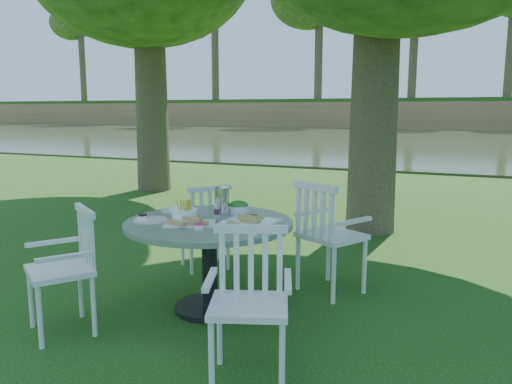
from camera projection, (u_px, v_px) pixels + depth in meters
ground at (247, 291)px, 4.36m from camera, size 140.00×140.00×0.00m
table at (209, 240)px, 3.87m from camera, size 1.30×1.30×0.72m
chair_ne at (324, 229)px, 4.21m from camera, size 0.65×0.63×0.97m
chair_nw at (207, 221)px, 4.87m from camera, size 0.58×0.59×0.85m
chair_sw at (72, 260)px, 3.53m from camera, size 0.60×0.59×0.88m
chair_se at (250, 290)px, 2.94m from camera, size 0.56×0.55×0.88m
tableware at (211, 213)px, 3.93m from camera, size 1.10×0.79×0.23m
river at (436, 141)px, 25.16m from camera, size 100.00×28.00×0.12m
far_bank at (462, 39)px, 40.25m from camera, size 100.00×18.00×15.20m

